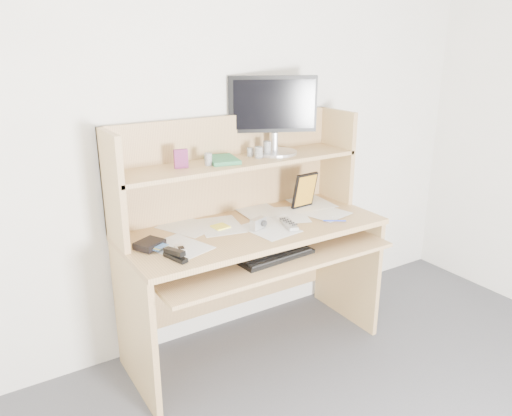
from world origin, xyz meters
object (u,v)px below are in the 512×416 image
tv_remote (289,224)px  game_case (305,190)px  monitor (273,113)px  desk (246,231)px  keyboard (276,255)px

tv_remote → game_case: 0.33m
monitor → desk: bearing=-129.4°
keyboard → tv_remote: bearing=31.7°
tv_remote → game_case: bearing=53.9°
tv_remote → keyboard: bearing=-127.9°
desk → monitor: (0.26, 0.12, 0.61)m
tv_remote → monitor: size_ratio=0.38×
desk → keyboard: 0.30m
keyboard → game_case: game_case is taller
game_case → monitor: 0.48m
monitor → game_case: bearing=-11.4°
desk → tv_remote: desk is taller
keyboard → tv_remote: (0.16, 0.12, 0.10)m
monitor → keyboard: bearing=-96.8°
game_case → tv_remote: bearing=-146.7°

